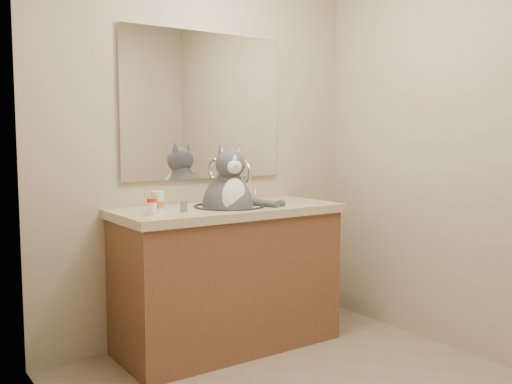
% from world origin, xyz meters
% --- Properties ---
extents(room, '(2.22, 2.52, 2.42)m').
position_xyz_m(room, '(0.00, 0.00, 1.20)').
color(room, '#85725C').
rests_on(room, ground).
extents(vanity, '(1.34, 0.59, 1.12)m').
position_xyz_m(vanity, '(0.00, 0.96, 0.44)').
color(vanity, brown).
rests_on(vanity, ground).
extents(mirror, '(1.10, 0.02, 0.90)m').
position_xyz_m(mirror, '(0.00, 1.24, 1.45)').
color(mirror, white).
rests_on(mirror, room).
extents(shower_curtain, '(0.02, 1.30, 1.93)m').
position_xyz_m(shower_curtain, '(-1.05, 0.10, 1.03)').
color(shower_curtain, beige).
rests_on(shower_curtain, ground).
extents(cat, '(0.41, 0.40, 0.59)m').
position_xyz_m(cat, '(-0.01, 0.94, 0.88)').
color(cat, '#47464C').
rests_on(cat, vanity).
extents(pill_bottle_redcap, '(0.05, 0.05, 0.09)m').
position_xyz_m(pill_bottle_redcap, '(-0.52, 0.87, 0.90)').
color(pill_bottle_redcap, white).
rests_on(pill_bottle_redcap, vanity).
extents(pill_bottle_orange, '(0.09, 0.09, 0.12)m').
position_xyz_m(pill_bottle_orange, '(-0.47, 0.92, 0.91)').
color(pill_bottle_orange, white).
rests_on(pill_bottle_orange, vanity).
extents(grey_canister, '(0.05, 0.05, 0.06)m').
position_xyz_m(grey_canister, '(-0.33, 0.88, 0.88)').
color(grey_canister, gray).
rests_on(grey_canister, vanity).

